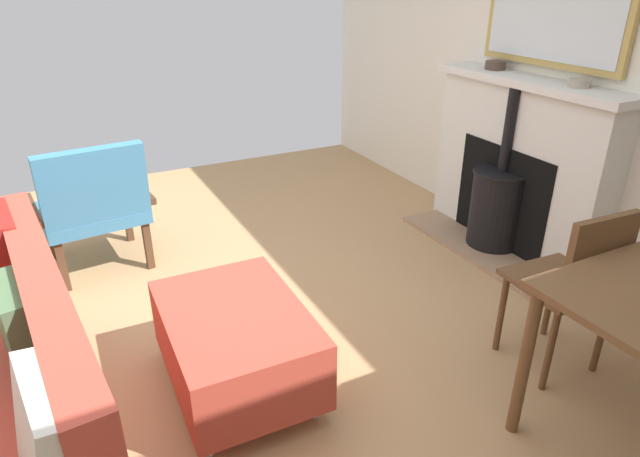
{
  "coord_description": "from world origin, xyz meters",
  "views": [
    {
      "loc": [
        0.32,
        2.42,
        1.76
      ],
      "look_at": [
        -0.69,
        0.47,
        0.71
      ],
      "focal_mm": 30.74,
      "sensor_mm": 36.0,
      "label": 1
    }
  ],
  "objects_px": {
    "fireplace": "(514,175)",
    "mantel_bowl_near": "(495,65)",
    "mantel_bowl_far": "(580,82)",
    "dining_chair_near_fireplace": "(575,279)",
    "armchair_accent": "(93,203)",
    "ottoman": "(236,342)"
  },
  "relations": [
    {
      "from": "mantel_bowl_near",
      "to": "armchair_accent",
      "type": "bearing_deg",
      "value": -12.26
    },
    {
      "from": "fireplace",
      "to": "armchair_accent",
      "type": "height_order",
      "value": "fireplace"
    },
    {
      "from": "ottoman",
      "to": "dining_chair_near_fireplace",
      "type": "relative_size",
      "value": 0.99
    },
    {
      "from": "mantel_bowl_far",
      "to": "dining_chair_near_fireplace",
      "type": "xyz_separation_m",
      "value": [
        0.79,
        0.79,
        -0.67
      ]
    },
    {
      "from": "fireplace",
      "to": "ottoman",
      "type": "bearing_deg",
      "value": 14.06
    },
    {
      "from": "fireplace",
      "to": "mantel_bowl_far",
      "type": "xyz_separation_m",
      "value": [
        -0.03,
        0.34,
        0.66
      ]
    },
    {
      "from": "fireplace",
      "to": "dining_chair_near_fireplace",
      "type": "distance_m",
      "value": 1.35
    },
    {
      "from": "mantel_bowl_near",
      "to": "mantel_bowl_far",
      "type": "distance_m",
      "value": 0.67
    },
    {
      "from": "mantel_bowl_near",
      "to": "armchair_accent",
      "type": "xyz_separation_m",
      "value": [
        2.59,
        -0.56,
        -0.71
      ]
    },
    {
      "from": "fireplace",
      "to": "armchair_accent",
      "type": "bearing_deg",
      "value": -19.33
    },
    {
      "from": "mantel_bowl_near",
      "to": "dining_chair_near_fireplace",
      "type": "height_order",
      "value": "mantel_bowl_near"
    },
    {
      "from": "mantel_bowl_far",
      "to": "ottoman",
      "type": "relative_size",
      "value": 0.15
    },
    {
      "from": "armchair_accent",
      "to": "dining_chair_near_fireplace",
      "type": "height_order",
      "value": "same"
    },
    {
      "from": "armchair_accent",
      "to": "fireplace",
      "type": "bearing_deg",
      "value": 160.67
    },
    {
      "from": "ottoman",
      "to": "fireplace",
      "type": "bearing_deg",
      "value": -165.94
    },
    {
      "from": "fireplace",
      "to": "mantel_bowl_near",
      "type": "distance_m",
      "value": 0.75
    },
    {
      "from": "ottoman",
      "to": "dining_chair_near_fireplace",
      "type": "distance_m",
      "value": 1.54
    },
    {
      "from": "mantel_bowl_far",
      "to": "armchair_accent",
      "type": "distance_m",
      "value": 2.95
    },
    {
      "from": "mantel_bowl_far",
      "to": "dining_chair_near_fireplace",
      "type": "relative_size",
      "value": 0.15
    },
    {
      "from": "mantel_bowl_near",
      "to": "ottoman",
      "type": "relative_size",
      "value": 0.16
    },
    {
      "from": "dining_chair_near_fireplace",
      "to": "mantel_bowl_far",
      "type": "bearing_deg",
      "value": -134.91
    },
    {
      "from": "mantel_bowl_near",
      "to": "ottoman",
      "type": "xyz_separation_m",
      "value": [
        2.19,
        0.87,
        -0.93
      ]
    }
  ]
}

